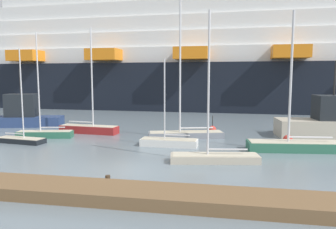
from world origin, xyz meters
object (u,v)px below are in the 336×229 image
(sailboat_2, at_px, (214,155))
(channel_buoy_1, at_px, (288,140))
(sailboat_3, at_px, (45,133))
(fishing_boat_0, at_px, (24,115))
(sailboat_6, at_px, (296,144))
(sailboat_1, at_px, (186,132))
(sailboat_4, at_px, (169,142))
(cruise_ship, at_px, (280,57))
(fishing_boat_1, at_px, (329,123))
(sailboat_5, at_px, (21,139))
(sailboat_0, at_px, (89,128))
(channel_buoy_0, at_px, (212,129))

(sailboat_2, distance_m, channel_buoy_1, 8.63)
(sailboat_3, height_order, fishing_boat_0, sailboat_3)
(channel_buoy_1, bearing_deg, sailboat_6, -86.95)
(fishing_boat_0, distance_m, channel_buoy_1, 27.09)
(sailboat_1, bearing_deg, fishing_boat_0, -26.64)
(sailboat_2, distance_m, sailboat_4, 5.56)
(channel_buoy_1, distance_m, cruise_ship, 32.20)
(sailboat_2, xyz_separation_m, fishing_boat_1, (9.81, 10.67, 0.85))
(sailboat_2, bearing_deg, fishing_boat_0, -37.57)
(sailboat_3, height_order, sailboat_4, sailboat_3)
(sailboat_2, height_order, sailboat_5, sailboat_2)
(sailboat_1, distance_m, sailboat_4, 3.71)
(sailboat_0, bearing_deg, sailboat_1, 0.84)
(sailboat_0, relative_size, sailboat_4, 1.46)
(sailboat_1, relative_size, cruise_ship, 0.09)
(sailboat_6, distance_m, cruise_ship, 34.43)
(sailboat_4, bearing_deg, sailboat_6, -178.19)
(fishing_boat_1, bearing_deg, cruise_ship, 85.49)
(sailboat_3, bearing_deg, fishing_boat_0, -56.03)
(sailboat_0, bearing_deg, cruise_ship, 58.80)
(sailboat_2, relative_size, fishing_boat_1, 1.05)
(sailboat_1, relative_size, sailboat_4, 1.75)
(fishing_boat_0, bearing_deg, cruise_ship, -152.86)
(sailboat_4, bearing_deg, fishing_boat_1, -152.60)
(sailboat_3, height_order, cruise_ship, cruise_ship)
(sailboat_1, xyz_separation_m, sailboat_2, (2.82, -7.78, -0.12))
(sailboat_3, distance_m, cruise_ship, 41.00)
(channel_buoy_1, bearing_deg, sailboat_5, -171.30)
(sailboat_2, bearing_deg, channel_buoy_1, -139.65)
(sailboat_2, xyz_separation_m, channel_buoy_0, (-0.57, 10.61, -0.07))
(fishing_boat_0, height_order, channel_buoy_1, fishing_boat_0)
(sailboat_3, distance_m, fishing_boat_0, 8.18)
(sailboat_5, relative_size, cruise_ship, 0.06)
(sailboat_6, distance_m, channel_buoy_0, 9.00)
(sailboat_2, bearing_deg, channel_buoy_0, -96.04)
(sailboat_0, relative_size, fishing_boat_0, 1.23)
(sailboat_0, xyz_separation_m, sailboat_1, (9.46, -0.82, 0.05))
(sailboat_1, bearing_deg, sailboat_4, 61.22)
(sailboat_1, bearing_deg, sailboat_3, -5.99)
(sailboat_1, xyz_separation_m, channel_buoy_0, (2.25, 2.83, -0.20))
(sailboat_3, xyz_separation_m, channel_buoy_1, (20.81, 0.84, -0.07))
(fishing_boat_0, bearing_deg, sailboat_0, 148.94)
(channel_buoy_0, xyz_separation_m, channel_buoy_1, (6.18, -4.05, 0.01))
(fishing_boat_0, xyz_separation_m, fishing_boat_1, (30.84, -0.72, 0.01))
(channel_buoy_0, bearing_deg, fishing_boat_1, 0.33)
(fishing_boat_0, bearing_deg, channel_buoy_0, 164.44)
(sailboat_1, height_order, cruise_ship, cruise_ship)
(sailboat_1, xyz_separation_m, sailboat_6, (8.55, -3.58, -0.06))
(sailboat_5, height_order, channel_buoy_0, sailboat_5)
(channel_buoy_0, height_order, channel_buoy_1, channel_buoy_0)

